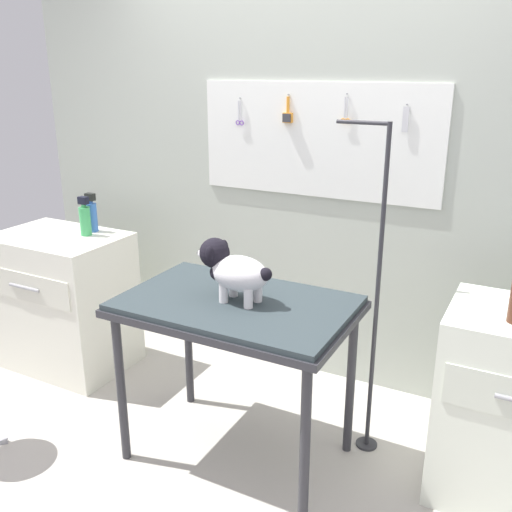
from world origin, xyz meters
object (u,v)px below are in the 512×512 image
at_px(shampoo_bottle, 92,215).
at_px(grooming_arm, 374,309).
at_px(counter_left, 65,301).
at_px(grooming_table, 236,316).
at_px(dog, 232,269).

bearing_deg(shampoo_bottle, grooming_arm, -3.48).
bearing_deg(shampoo_bottle, counter_left, -127.96).
distance_m(counter_left, shampoo_bottle, 0.59).
bearing_deg(counter_left, grooming_table, -11.96).
bearing_deg(dog, counter_left, 167.77).
bearing_deg(grooming_table, counter_left, 168.04).
distance_m(grooming_table, grooming_arm, 0.66).
bearing_deg(grooming_arm, dog, -146.88).
distance_m(dog, counter_left, 1.57).
relative_size(dog, counter_left, 0.45).
bearing_deg(shampoo_bottle, grooming_table, -20.05).
bearing_deg(grooming_arm, shampoo_bottle, 176.52).
xyz_separation_m(grooming_table, shampoo_bottle, (-1.31, 0.48, 0.22)).
xyz_separation_m(counter_left, shampoo_bottle, (0.13, 0.17, 0.54)).
height_order(grooming_arm, dog, grooming_arm).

